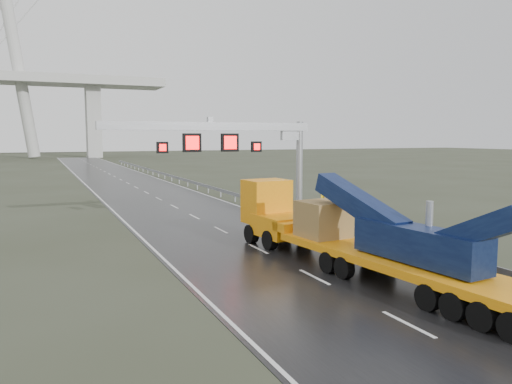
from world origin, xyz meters
name	(u,v)px	position (x,y,z in m)	size (l,w,h in m)	color
ground	(370,306)	(0.00, 0.00, 0.00)	(400.00, 400.00, 0.00)	#323626
road	(146,193)	(0.00, 40.00, 0.01)	(11.00, 200.00, 0.02)	black
guardrail	(231,193)	(6.10, 30.00, 0.70)	(0.20, 140.00, 1.40)	gray
sign_gantry	(239,144)	(2.10, 17.99, 5.61)	(14.90, 1.20, 7.42)	#B3B3AE
heavy_haul_truck	(338,230)	(2.09, 5.37, 1.69)	(4.56, 18.70, 4.35)	#FA9D0D
exit_sign_pair	(331,202)	(7.10, 13.89, 1.73)	(1.42, 0.40, 2.47)	gray
striped_barrier	(321,216)	(7.32, 15.50, 0.54)	(0.64, 0.34, 1.08)	red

